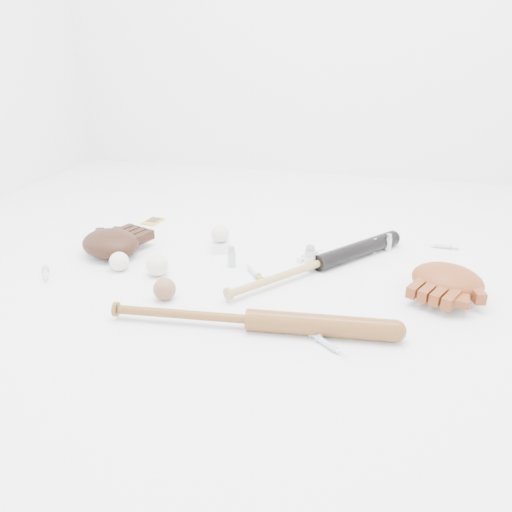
% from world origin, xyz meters
% --- Properties ---
extents(bat_dark, '(0.59, 0.70, 0.06)m').
position_xyz_m(bat_dark, '(0.24, 0.12, 0.03)').
color(bat_dark, black).
rests_on(bat_dark, ground).
extents(bat_wood, '(0.88, 0.15, 0.06)m').
position_xyz_m(bat_wood, '(0.09, -0.32, 0.03)').
color(bat_wood, brown).
rests_on(bat_wood, ground).
extents(glove_dark, '(0.36, 0.36, 0.10)m').
position_xyz_m(glove_dark, '(-0.56, 0.07, 0.05)').
color(glove_dark, black).
rests_on(glove_dark, ground).
extents(glove_tan, '(0.37, 0.37, 0.10)m').
position_xyz_m(glove_tan, '(0.67, 0.05, 0.05)').
color(glove_tan, brown).
rests_on(glove_tan, ground).
extents(trading_card, '(0.08, 0.11, 0.01)m').
position_xyz_m(trading_card, '(-0.57, 0.45, 0.00)').
color(trading_card, gold).
rests_on(trading_card, ground).
extents(pedestal, '(0.10, 0.10, 0.04)m').
position_xyz_m(pedestal, '(-0.16, 0.21, 0.02)').
color(pedestal, white).
rests_on(pedestal, ground).
extents(baseball_on_pedestal, '(0.07, 0.07, 0.07)m').
position_xyz_m(baseball_on_pedestal, '(-0.16, 0.21, 0.08)').
color(baseball_on_pedestal, silver).
rests_on(baseball_on_pedestal, pedestal).
extents(baseball_left, '(0.08, 0.08, 0.08)m').
position_xyz_m(baseball_left, '(-0.32, -0.06, 0.04)').
color(baseball_left, silver).
rests_on(baseball_left, ground).
extents(baseball_upper, '(0.07, 0.07, 0.07)m').
position_xyz_m(baseball_upper, '(-0.19, 0.28, 0.03)').
color(baseball_upper, silver).
rests_on(baseball_upper, ground).
extents(baseball_mid, '(0.07, 0.07, 0.07)m').
position_xyz_m(baseball_mid, '(-0.47, -0.05, 0.04)').
color(baseball_mid, silver).
rests_on(baseball_mid, ground).
extents(baseball_aged, '(0.07, 0.07, 0.07)m').
position_xyz_m(baseball_aged, '(-0.22, -0.21, 0.04)').
color(baseball_aged, brown).
rests_on(baseball_aged, ground).
extents(syringe_0, '(0.11, 0.14, 0.02)m').
position_xyz_m(syringe_0, '(-0.70, -0.16, 0.01)').
color(syringe_0, '#ADBCC6').
rests_on(syringe_0, ground).
extents(syringe_1, '(0.12, 0.15, 0.02)m').
position_xyz_m(syringe_1, '(0.02, 0.03, 0.01)').
color(syringe_1, '#ADBCC6').
rests_on(syringe_1, ground).
extents(syringe_2, '(0.11, 0.16, 0.02)m').
position_xyz_m(syringe_2, '(0.19, 0.23, 0.01)').
color(syringe_2, '#ADBCC6').
rests_on(syringe_2, ground).
extents(syringe_3, '(0.14, 0.12, 0.02)m').
position_xyz_m(syringe_3, '(0.33, -0.36, 0.01)').
color(syringe_3, '#ADBCC6').
rests_on(syringe_3, ground).
extents(syringe_4, '(0.15, 0.03, 0.02)m').
position_xyz_m(syringe_4, '(0.70, 0.45, 0.01)').
color(syringe_4, '#ADBCC6').
rests_on(syringe_4, ground).
extents(vial_0, '(0.03, 0.03, 0.07)m').
position_xyz_m(vial_0, '(0.49, 0.38, 0.03)').
color(vial_0, '#AAB4BB').
rests_on(vial_0, ground).
extents(vial_1, '(0.02, 0.02, 0.06)m').
position_xyz_m(vial_1, '(0.43, 0.34, 0.03)').
color(vial_1, '#AAB4BB').
rests_on(vial_1, ground).
extents(vial_2, '(0.03, 0.03, 0.08)m').
position_xyz_m(vial_2, '(-0.08, 0.08, 0.04)').
color(vial_2, '#AAB4BB').
rests_on(vial_2, ground).
extents(vial_3, '(0.04, 0.04, 0.09)m').
position_xyz_m(vial_3, '(0.21, 0.12, 0.05)').
color(vial_3, '#AAB4BB').
rests_on(vial_3, ground).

